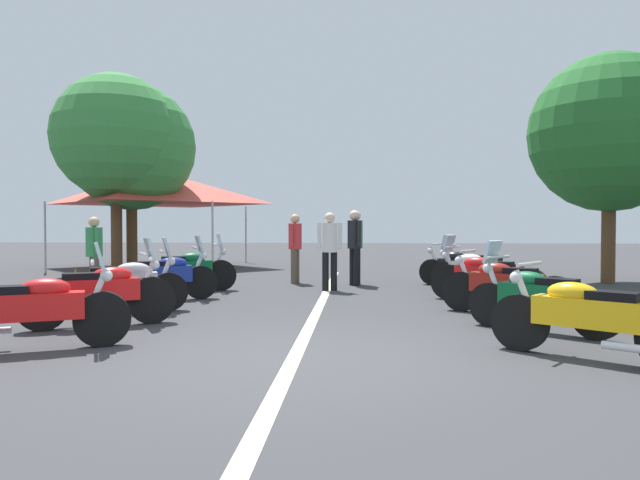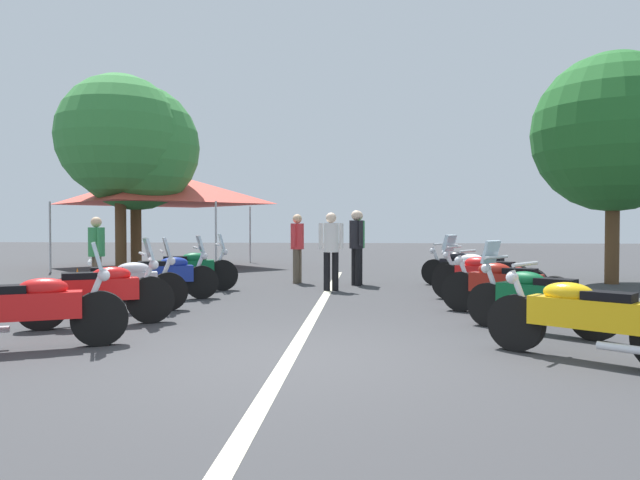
% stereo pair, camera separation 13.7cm
% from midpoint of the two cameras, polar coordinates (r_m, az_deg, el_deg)
% --- Properties ---
extents(ground_plane, '(80.00, 80.00, 0.00)m').
position_cam_midpoint_polar(ground_plane, '(6.29, -2.46, -11.44)').
color(ground_plane, '#38383A').
extents(lane_centre_stripe, '(14.94, 0.16, 0.01)m').
position_cam_midpoint_polar(lane_centre_stripe, '(10.09, 0.25, -6.53)').
color(lane_centre_stripe, beige).
rests_on(lane_centre_stripe, ground_plane).
extents(motorcycle_left_row_0, '(1.10, 2.03, 1.21)m').
position_cam_midpoint_polar(motorcycle_left_row_0, '(7.34, -25.88, -6.02)').
color(motorcycle_left_row_0, black).
rests_on(motorcycle_left_row_0, ground_plane).
extents(motorcycle_left_row_1, '(1.13, 1.88, 1.22)m').
position_cam_midpoint_polar(motorcycle_left_row_1, '(8.70, -20.09, -4.76)').
color(motorcycle_left_row_1, black).
rests_on(motorcycle_left_row_1, ground_plane).
extents(motorcycle_left_row_2, '(1.01, 1.96, 1.20)m').
position_cam_midpoint_polar(motorcycle_left_row_2, '(9.93, -18.08, -4.05)').
color(motorcycle_left_row_2, black).
rests_on(motorcycle_left_row_2, ground_plane).
extents(motorcycle_left_row_3, '(1.01, 1.89, 1.21)m').
position_cam_midpoint_polar(motorcycle_left_row_3, '(11.34, -14.37, -3.34)').
color(motorcycle_left_row_3, black).
rests_on(motorcycle_left_row_3, ground_plane).
extents(motorcycle_left_row_4, '(0.97, 2.10, 1.22)m').
position_cam_midpoint_polar(motorcycle_left_row_4, '(12.71, -12.42, -2.77)').
color(motorcycle_left_row_4, black).
rests_on(motorcycle_left_row_4, ground_plane).
extents(motorcycle_right_row_0, '(1.41, 1.75, 1.00)m').
position_cam_midpoint_polar(motorcycle_right_row_0, '(6.71, 24.71, -6.81)').
color(motorcycle_right_row_0, black).
rests_on(motorcycle_right_row_0, ground_plane).
extents(motorcycle_right_row_1, '(1.41, 1.63, 1.19)m').
position_cam_midpoint_polar(motorcycle_right_row_1, '(8.20, 20.65, -5.26)').
color(motorcycle_right_row_1, black).
rests_on(motorcycle_right_row_1, ground_plane).
extents(motorcycle_right_row_2, '(1.22, 1.86, 1.00)m').
position_cam_midpoint_polar(motorcycle_right_row_2, '(9.62, 17.81, -4.25)').
color(motorcycle_right_row_2, black).
rests_on(motorcycle_right_row_2, ground_plane).
extents(motorcycle_right_row_3, '(1.32, 1.90, 1.22)m').
position_cam_midpoint_polar(motorcycle_right_row_3, '(11.10, 16.11, -3.40)').
color(motorcycle_right_row_3, black).
rests_on(motorcycle_right_row_3, ground_plane).
extents(motorcycle_right_row_4, '(1.23, 1.85, 1.20)m').
position_cam_midpoint_polar(motorcycle_right_row_4, '(12.59, 15.40, -2.88)').
color(motorcycle_right_row_4, black).
rests_on(motorcycle_right_row_4, ground_plane).
extents(motorcycle_right_row_5, '(1.08, 1.86, 0.98)m').
position_cam_midpoint_polar(motorcycle_right_row_5, '(13.84, 13.96, -2.56)').
color(motorcycle_right_row_5, black).
rests_on(motorcycle_right_row_5, ground_plane).
extents(traffic_cone_0, '(0.36, 0.36, 0.61)m').
position_cam_midpoint_polar(traffic_cone_0, '(11.83, -22.12, -4.05)').
color(traffic_cone_0, orange).
rests_on(traffic_cone_0, ground_plane).
extents(bystander_0, '(0.49, 0.32, 1.74)m').
position_cam_midpoint_polar(bystander_0, '(13.97, 3.97, -0.11)').
color(bystander_0, black).
rests_on(bystander_0, ground_plane).
extents(bystander_1, '(0.51, 0.32, 1.67)m').
position_cam_midpoint_polar(bystander_1, '(14.18, -1.94, -0.28)').
color(bystander_1, brown).
rests_on(bystander_1, ground_plane).
extents(bystander_2, '(0.32, 0.53, 1.67)m').
position_cam_midpoint_polar(bystander_2, '(12.53, 1.39, -0.49)').
color(bystander_2, black).
rests_on(bystander_2, ground_plane).
extents(bystander_3, '(0.43, 0.37, 1.57)m').
position_cam_midpoint_polar(bystander_3, '(12.57, -20.54, -0.88)').
color(bystander_3, brown).
rests_on(bystander_3, ground_plane).
extents(bystander_4, '(0.47, 0.32, 1.75)m').
position_cam_midpoint_polar(bystander_4, '(13.62, 3.82, -0.13)').
color(bystander_4, black).
rests_on(bystander_4, ground_plane).
extents(roadside_tree_0, '(3.77, 3.77, 5.49)m').
position_cam_midpoint_polar(roadside_tree_0, '(15.84, 26.76, 9.25)').
color(roadside_tree_0, brown).
rests_on(roadside_tree_0, ground_plane).
extents(roadside_tree_1, '(3.62, 3.62, 5.79)m').
position_cam_midpoint_polar(roadside_tree_1, '(18.34, -18.60, 9.40)').
color(roadside_tree_1, brown).
rests_on(roadside_tree_1, ground_plane).
extents(roadside_tree_2, '(3.82, 3.82, 5.66)m').
position_cam_midpoint_polar(roadside_tree_2, '(18.78, -17.24, 8.54)').
color(roadside_tree_2, brown).
rests_on(roadside_tree_2, ground_plane).
extents(event_tent, '(5.55, 5.55, 3.20)m').
position_cam_midpoint_polar(event_tent, '(20.40, -14.91, 4.90)').
color(event_tent, '#E54C3F').
rests_on(event_tent, ground_plane).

